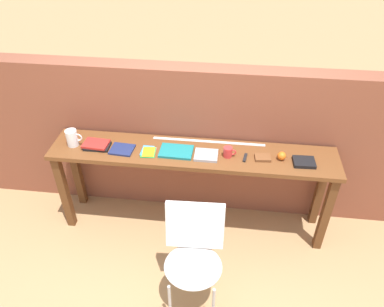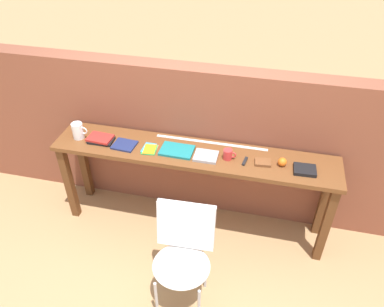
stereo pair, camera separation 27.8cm
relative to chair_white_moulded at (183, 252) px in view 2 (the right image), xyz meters
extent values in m
plane|color=tan|center=(-0.10, 0.48, -0.53)|extent=(40.00, 40.00, 0.00)
cube|color=brown|center=(-0.10, 1.12, 0.23)|extent=(6.00, 0.20, 1.51)
cube|color=brown|center=(-0.10, 0.78, 0.33)|extent=(2.50, 0.44, 0.04)
cube|color=#5B341A|center=(-1.29, 0.62, -0.11)|extent=(0.07, 0.07, 0.84)
cube|color=#5B341A|center=(1.09, 0.62, -0.11)|extent=(0.07, 0.07, 0.84)
cube|color=#5B341A|center=(-1.29, 0.94, -0.11)|extent=(0.07, 0.07, 0.84)
cube|color=#5B341A|center=(1.09, 0.94, -0.11)|extent=(0.07, 0.07, 0.84)
ellipsoid|color=white|center=(0.00, -0.07, -0.08)|extent=(0.46, 0.44, 0.08)
cube|color=white|center=(-0.01, 0.12, 0.16)|extent=(0.44, 0.12, 0.40)
cylinder|color=#B2B2B7|center=(-0.16, -0.23, -0.32)|extent=(0.02, 0.02, 0.41)
cylinder|color=#B2B2B7|center=(0.17, -0.22, -0.32)|extent=(0.02, 0.02, 0.41)
cylinder|color=#B2B2B7|center=(-0.17, 0.08, -0.32)|extent=(0.02, 0.02, 0.41)
cylinder|color=#B2B2B7|center=(0.16, 0.10, -0.32)|extent=(0.02, 0.02, 0.41)
cylinder|color=white|center=(-1.16, 0.76, 0.43)|extent=(0.10, 0.10, 0.15)
cone|color=white|center=(-1.16, 0.73, 0.52)|extent=(0.04, 0.03, 0.04)
torus|color=white|center=(-1.10, 0.76, 0.44)|extent=(0.07, 0.01, 0.07)
cube|color=black|center=(-0.94, 0.75, 0.36)|extent=(0.22, 0.14, 0.02)
cube|color=red|center=(-0.95, 0.76, 0.39)|extent=(0.23, 0.17, 0.02)
cube|color=navy|center=(-0.71, 0.74, 0.36)|extent=(0.21, 0.18, 0.02)
cube|color=#E5334C|center=(-0.48, 0.73, 0.35)|extent=(0.11, 0.16, 0.00)
cube|color=green|center=(-0.48, 0.73, 0.36)|extent=(0.13, 0.16, 0.00)
cube|color=#3399D8|center=(-0.49, 0.75, 0.36)|extent=(0.10, 0.15, 0.00)
cube|color=orange|center=(-0.48, 0.73, 0.36)|extent=(0.12, 0.15, 0.00)
cube|color=#19757A|center=(-0.24, 0.76, 0.36)|extent=(0.29, 0.20, 0.02)
cube|color=#9E9EA3|center=(0.02, 0.74, 0.37)|extent=(0.20, 0.17, 0.02)
cylinder|color=red|center=(0.20, 0.76, 0.40)|extent=(0.08, 0.08, 0.09)
torus|color=red|center=(0.24, 0.76, 0.40)|extent=(0.06, 0.01, 0.06)
cube|color=black|center=(0.35, 0.75, 0.36)|extent=(0.04, 0.11, 0.02)
cube|color=brown|center=(0.50, 0.76, 0.37)|extent=(0.14, 0.11, 0.02)
sphere|color=orange|center=(0.65, 0.77, 0.39)|extent=(0.07, 0.07, 0.07)
cube|color=black|center=(0.83, 0.74, 0.37)|extent=(0.18, 0.15, 0.03)
cube|color=silver|center=(0.02, 0.95, 0.35)|extent=(1.01, 0.03, 0.00)
camera|label=1|loc=(0.20, -1.79, 2.29)|focal=35.00mm
camera|label=2|loc=(0.47, -1.74, 2.29)|focal=35.00mm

